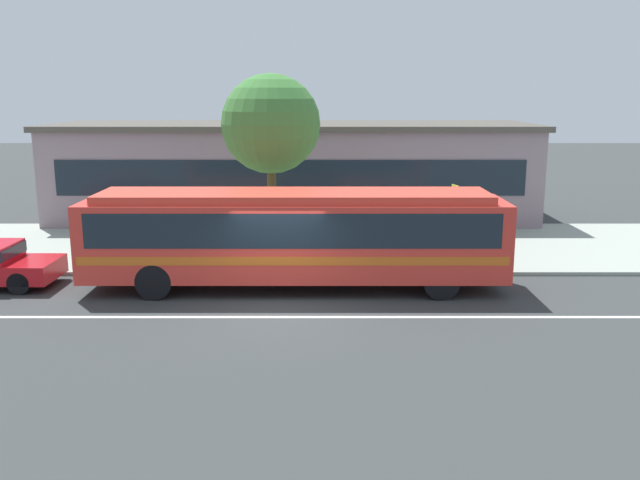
% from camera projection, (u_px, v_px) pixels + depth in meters
% --- Properties ---
extents(ground_plane, '(120.00, 120.00, 0.00)m').
position_uv_depth(ground_plane, '(277.00, 307.00, 18.02)').
color(ground_plane, '#343738').
extents(sidewalk_slab, '(60.00, 8.00, 0.12)m').
position_uv_depth(sidewalk_slab, '(289.00, 246.00, 25.01)').
color(sidewalk_slab, '#969F93').
rests_on(sidewalk_slab, ground_plane).
extents(lane_stripe_center, '(56.00, 0.16, 0.01)m').
position_uv_depth(lane_stripe_center, '(275.00, 317.00, 17.24)').
color(lane_stripe_center, silver).
rests_on(lane_stripe_center, ground_plane).
extents(transit_bus, '(11.97, 2.49, 2.83)m').
position_uv_depth(transit_bus, '(295.00, 233.00, 19.44)').
color(transit_bus, red).
rests_on(transit_bus, ground_plane).
extents(pedestrian_waiting_near_sign, '(0.41, 0.41, 1.63)m').
position_uv_depth(pedestrian_waiting_near_sign, '(458.00, 235.00, 21.92)').
color(pedestrian_waiting_near_sign, '#2A254C').
rests_on(pedestrian_waiting_near_sign, sidewalk_slab).
extents(pedestrian_walking_along_curb, '(0.45, 0.45, 1.70)m').
position_uv_depth(pedestrian_walking_along_curb, '(255.00, 236.00, 21.56)').
color(pedestrian_walking_along_curb, '#7E5B4F').
rests_on(pedestrian_walking_along_curb, sidewalk_slab).
extents(bus_stop_sign, '(0.16, 0.43, 2.62)m').
position_uv_depth(bus_stop_sign, '(454.00, 215.00, 21.50)').
color(bus_stop_sign, gray).
rests_on(bus_stop_sign, sidewalk_slab).
extents(street_tree_near_stop, '(3.27, 3.27, 6.08)m').
position_uv_depth(street_tree_near_stop, '(270.00, 125.00, 22.34)').
color(street_tree_near_stop, brown).
rests_on(street_tree_near_stop, sidewalk_slab).
extents(station_building, '(21.02, 6.49, 4.25)m').
position_uv_depth(station_building, '(293.00, 171.00, 30.39)').
color(station_building, gray).
rests_on(station_building, ground_plane).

